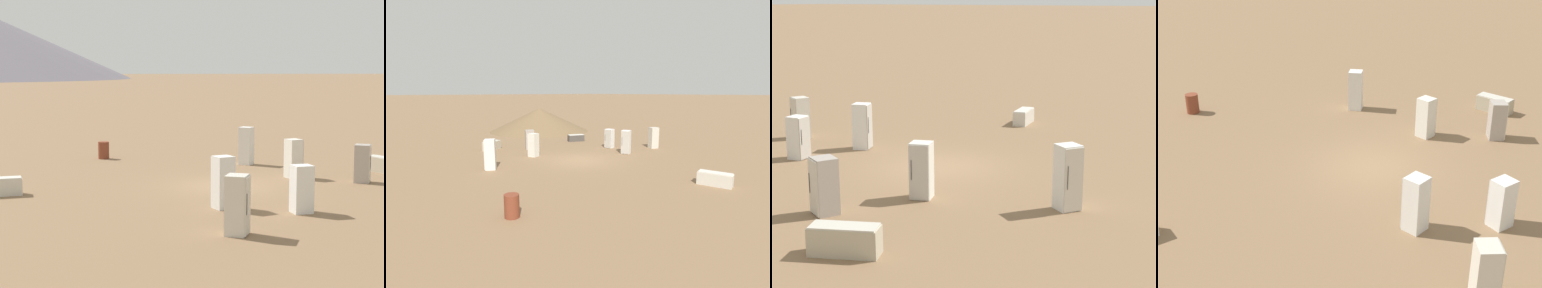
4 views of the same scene
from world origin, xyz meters
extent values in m
plane|color=#846647|center=(0.00, 0.00, 0.00)|extent=(1000.00, 1000.00, 0.00)
cone|color=brown|center=(-7.30, -15.12, 1.39)|extent=(11.87, 11.87, 2.78)
cube|color=#4C4742|center=(-5.39, -6.38, 0.30)|extent=(1.68, 1.21, 0.61)
cube|color=silver|center=(-5.39, -6.38, 0.63)|extent=(1.61, 1.16, 0.04)
cube|color=silver|center=(1.67, -3.32, 0.86)|extent=(0.79, 0.77, 1.72)
cube|color=#BCB7AD|center=(1.77, -3.62, 0.86)|extent=(0.58, 0.24, 1.66)
cylinder|color=#2D2D2D|center=(1.58, -3.73, 0.95)|extent=(0.02, 0.02, 0.60)
cube|color=white|center=(-5.15, -1.85, 0.81)|extent=(0.69, 0.75, 1.62)
cube|color=#BCB7AD|center=(-4.85, -1.79, 0.81)|extent=(0.15, 0.63, 1.55)
cylinder|color=#2D2D2D|center=(-4.78, -2.01, 0.89)|extent=(0.02, 0.02, 0.57)
cube|color=white|center=(-4.22, 0.69, 0.92)|extent=(0.80, 0.82, 1.83)
cube|color=#BCB7AD|center=(-3.92, 0.81, 0.92)|extent=(0.27, 0.58, 1.76)
cylinder|color=#2D2D2D|center=(-3.81, 0.61, 1.01)|extent=(0.02, 0.02, 0.64)
cube|color=#A89E93|center=(0.25, -5.95, 0.81)|extent=(0.89, 0.85, 1.62)
cube|color=beige|center=(0.12, -6.25, 0.81)|extent=(0.62, 0.32, 1.56)
cylinder|color=#2D2D2D|center=(-0.12, -6.17, 0.89)|extent=(0.02, 0.02, 0.57)
cube|color=#B2A88E|center=(2.74, -7.86, 0.34)|extent=(1.79, 1.26, 0.69)
cube|color=beige|center=(2.74, -7.86, 0.71)|extent=(1.72, 1.21, 0.04)
cube|color=beige|center=(-1.17, 8.86, 0.33)|extent=(0.94, 1.76, 0.65)
cube|color=silver|center=(-1.17, 8.86, 0.67)|extent=(0.90, 1.69, 0.04)
cube|color=white|center=(5.80, -1.97, 0.95)|extent=(0.85, 0.85, 1.90)
cube|color=beige|center=(6.07, -2.15, 0.95)|extent=(0.36, 0.51, 1.82)
cylinder|color=#2D2D2D|center=(5.97, -2.35, 1.04)|extent=(0.02, 0.02, 0.66)
cube|color=beige|center=(-7.79, 0.81, 0.89)|extent=(0.86, 0.82, 1.78)
cube|color=beige|center=(-7.91, 0.51, 0.89)|extent=(0.62, 0.29, 1.70)
cylinder|color=#2D2D2D|center=(-8.14, 0.58, 0.98)|extent=(0.02, 0.02, 0.62)
cylinder|color=brown|center=(8.57, 5.29, 0.46)|extent=(0.58, 0.58, 0.92)
camera|label=1|loc=(-25.88, 3.91, 4.85)|focal=60.00mm
camera|label=2|loc=(14.07, 14.98, 4.76)|focal=28.00mm
camera|label=3|loc=(12.71, -18.31, 5.90)|focal=60.00mm
camera|label=4|loc=(-16.07, 8.33, 9.57)|focal=50.00mm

